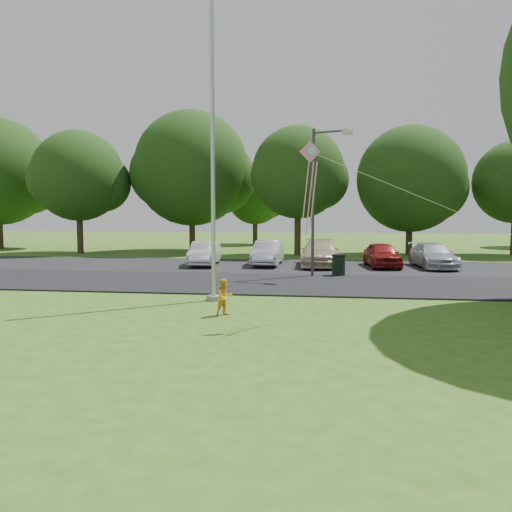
# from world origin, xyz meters

# --- Properties ---
(ground) EXTENTS (120.00, 120.00, 0.00)m
(ground) POSITION_xyz_m (0.00, 0.00, 0.00)
(ground) COLOR #366219
(ground) RESTS_ON ground
(park_road) EXTENTS (60.00, 6.00, 0.06)m
(park_road) POSITION_xyz_m (0.00, 9.00, 0.03)
(park_road) COLOR black
(park_road) RESTS_ON ground
(parking_strip) EXTENTS (42.00, 7.00, 0.06)m
(parking_strip) POSITION_xyz_m (0.00, 15.50, 0.03)
(parking_strip) COLOR black
(parking_strip) RESTS_ON ground
(flagpole) EXTENTS (0.50, 0.50, 10.00)m
(flagpole) POSITION_xyz_m (-3.50, 5.00, 4.17)
(flagpole) COLOR #B7BABF
(flagpole) RESTS_ON ground
(street_lamp) EXTENTS (1.82, 0.72, 6.63)m
(street_lamp) POSITION_xyz_m (-0.09, 11.37, 3.98)
(street_lamp) COLOR #3F3F44
(street_lamp) RESTS_ON ground
(trash_can) EXTENTS (0.64, 0.64, 1.01)m
(trash_can) POSITION_xyz_m (0.86, 11.84, 0.51)
(trash_can) COLOR black
(trash_can) RESTS_ON ground
(tree_row) EXTENTS (64.35, 11.94, 10.88)m
(tree_row) POSITION_xyz_m (1.59, 24.23, 5.71)
(tree_row) COLOR #332316
(tree_row) RESTS_ON ground
(horizon_trees) EXTENTS (77.46, 7.20, 7.02)m
(horizon_trees) POSITION_xyz_m (4.06, 33.88, 4.30)
(horizon_trees) COLOR #332316
(horizon_trees) RESTS_ON ground
(parked_cars) EXTENTS (14.02, 4.87, 1.40)m
(parked_cars) POSITION_xyz_m (0.33, 15.60, 0.72)
(parked_cars) COLOR silver
(parked_cars) RESTS_ON ground
(child_yellow) EXTENTS (0.65, 0.65, 1.06)m
(child_yellow) POSITION_xyz_m (-2.66, 2.61, 0.53)
(child_yellow) COLOR #F5A526
(child_yellow) RESTS_ON ground
(kite) EXTENTS (6.16, 2.02, 2.95)m
(kite) POSITION_xyz_m (-0.09, 2.05, 4.03)
(kite) COLOR pink
(kite) RESTS_ON ground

